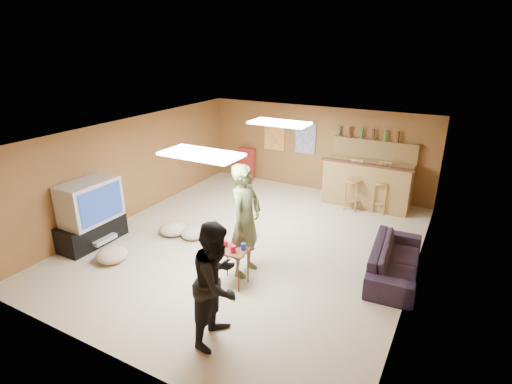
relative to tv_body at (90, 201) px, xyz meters
The scene contains 32 objects.
ground 3.18m from the tv_body, 29.51° to the left, with size 7.00×7.00×0.00m, color tan.
ceiling 3.31m from the tv_body, 29.51° to the left, with size 6.00×7.00×0.02m, color silver.
wall_back 5.66m from the tv_body, 62.08° to the left, with size 6.00×0.02×2.20m, color brown.
wall_front 3.33m from the tv_body, 37.04° to the right, with size 6.00×0.02×2.20m, color brown.
wall_left 1.55m from the tv_body, 103.13° to the left, with size 0.02×7.00×2.20m, color brown.
wall_right 5.85m from the tv_body, 14.87° to the left, with size 0.02×7.00×2.20m, color brown.
tv_stand 0.65m from the tv_body, behind, with size 0.55×1.30×0.50m, color black.
dvd_box 0.76m from the tv_body, ahead, with size 0.35×0.50×0.08m, color #B2B2B7.
tv_body is the anchor object (origin of this frame).
tv_screen 0.31m from the tv_body, ahead, with size 0.02×0.95×0.65m, color navy.
bar_counter 6.09m from the tv_body, 47.00° to the left, with size 2.00×0.60×1.10m, color olive.
bar_lip 5.91m from the tv_body, 45.34° to the left, with size 2.10×0.12×0.05m, color #401F14.
bar_shelf 6.45m from the tv_body, 49.74° to the left, with size 2.00×0.18×0.05m, color olive.
bar_backing 6.44m from the tv_body, 49.85° to the left, with size 2.00×0.14×0.60m, color olive.
poster_left 5.19m from the tv_body, 73.70° to the left, with size 0.60×0.03×0.85m, color #BF3F26.
poster_right 5.51m from the tv_body, 64.65° to the left, with size 0.55×0.03×0.80m, color #334C99.
folding_chair_stack 4.86m from the tv_body, 82.29° to the left, with size 0.50×0.14×0.90m, color maroon.
ceiling_panel_front 2.94m from the tv_body, ahead, with size 1.20×0.60×0.04m, color white.
ceiling_panel_back 3.99m from the tv_body, 45.54° to the left, with size 1.20×0.60×0.04m, color white.
person_olive 3.13m from the tv_body, ahead, with size 0.71×0.46×1.94m, color #515631.
person_black 3.72m from the tv_body, 16.25° to the right, with size 0.82×0.64×1.69m, color black.
sofa 5.63m from the tv_body, 17.04° to the left, with size 1.91×0.75×0.56m, color black.
tray_table 3.13m from the tv_body, ahead, with size 0.48×0.38×0.62m, color #401F14.
cup_red_near 2.94m from the tv_body, ahead, with size 0.07×0.07×0.10m, color red.
cup_red_far 3.14m from the tv_body, ahead, with size 0.09×0.09×0.12m, color red.
cup_blue 3.25m from the tv_body, ahead, with size 0.08×0.08×0.11m, color navy.
bar_stool_left 5.66m from the tv_body, 46.00° to the left, with size 0.39×0.39×1.23m, color olive, non-canonical shape.
bar_stool_right 6.21m from the tv_body, 42.95° to the left, with size 0.37×0.37×1.18m, color olive, non-canonical shape.
cushion_near_tv 1.68m from the tv_body, 44.32° to the left, with size 0.56×0.56×0.25m, color tan.
cushion_mid 2.04m from the tv_body, 35.83° to the left, with size 0.48×0.48×0.22m, color tan.
cushion_far 1.15m from the tv_body, 22.29° to the right, with size 0.55×0.55×0.25m, color tan.
bottle_row 6.32m from the tv_body, 51.01° to the left, with size 1.48×0.08×0.26m, color #3F7233, non-canonical shape.
Camera 1 is at (3.44, -6.13, 3.75)m, focal length 28.00 mm.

